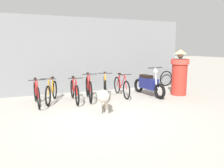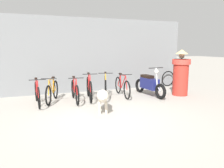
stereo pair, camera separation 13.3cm
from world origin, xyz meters
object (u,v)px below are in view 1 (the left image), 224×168
Objects in this scene: stray_dog at (103,97)px; person_in_robes at (179,73)px; bicycle_3 at (89,89)px; bicycle_4 at (105,87)px; bicycle_2 at (74,91)px; bicycle_5 at (121,87)px; bicycle_1 at (52,92)px; bicycle_0 at (37,94)px; spare_tire_left at (166,78)px; motorcycle at (149,84)px.

person_in_robes is at bearing 125.16° from stray_dog.
bicycle_4 reaches higher than bicycle_3.
bicycle_2 is 0.99× the size of bicycle_3.
bicycle_5 is 1.30× the size of stray_dog.
bicycle_1 is 2.04m from stray_dog.
person_in_robes is at bearing 87.53° from bicycle_2.
bicycle_5 is 2.17m from person_in_robes.
bicycle_0 reaches higher than bicycle_1.
bicycle_0 is 1.00× the size of person_in_robes.
bicycle_2 is at bearing -12.72° from person_in_robes.
spare_tire_left is at bearing 142.15° from stray_dog.
stray_dog is (-0.06, -1.58, 0.07)m from bicycle_3.
spare_tire_left is at bearing 100.72° from bicycle_0.
bicycle_3 is at bearing 91.07° from bicycle_0.
bicycle_1 is at bearing -168.34° from spare_tire_left.
person_in_robes is (2.68, -0.54, 0.44)m from bicycle_4.
stray_dog is (-1.28, -1.65, 0.09)m from bicycle_5.
bicycle_4 is 0.66m from bicycle_5.
stray_dog is 4.85m from spare_tire_left.
bicycle_0 is at bearing -96.87° from motorcycle.
bicycle_4 is 2.34× the size of spare_tire_left.
motorcycle reaches higher than bicycle_0.
bicycle_3 reaches higher than stray_dog.
spare_tire_left is (3.99, 2.75, -0.09)m from stray_dog.
spare_tire_left is (0.68, 1.70, -0.47)m from person_in_robes.
bicycle_0 reaches higher than stray_dog.
bicycle_4 reaches higher than bicycle_0.
bicycle_1 is at bearing -85.46° from bicycle_3.
bicycle_4 is 1.61m from motorcycle.
bicycle_1 is (0.46, 0.21, -0.01)m from bicycle_0.
bicycle_2 is 1.07m from bicycle_4.
person_in_robes reaches higher than bicycle_4.
motorcycle is at bearing 103.60° from bicycle_1.
bicycle_3 reaches higher than bicycle_5.
bicycle_5 is at bearing 108.02° from bicycle_1.
person_in_robes reaches higher than bicycle_2.
spare_tire_left is (1.77, 1.38, -0.06)m from motorcycle.
bicycle_4 is (2.22, 0.10, 0.03)m from bicycle_0.
bicycle_0 is at bearing -76.62° from bicycle_3.
bicycle_0 is 0.92× the size of motorcycle.
bicycle_4 reaches higher than bicycle_1.
bicycle_3 reaches higher than bicycle_1.
bicycle_5 reaches higher than bicycle_1.
motorcycle reaches higher than bicycle_4.
bicycle_4 is 0.90× the size of motorcycle.
bicycle_0 is 2.39× the size of spare_tire_left.
person_in_robes is at bearing 100.89° from bicycle_1.
stray_dog is (-0.63, -1.59, 0.06)m from bicycle_4.
bicycle_0 is at bearing -81.18° from bicycle_5.
bicycle_0 is 1.64m from bicycle_3.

